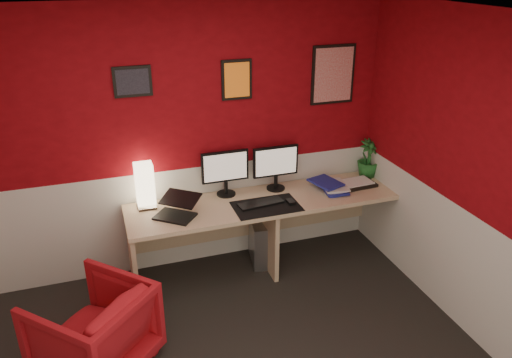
# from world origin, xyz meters

# --- Properties ---
(ceiling) EXTENTS (4.00, 3.50, 0.01)m
(ceiling) POSITION_xyz_m (0.00, 0.00, 2.50)
(ceiling) COLOR white
(ceiling) RESTS_ON ground
(wall_back) EXTENTS (4.00, 0.01, 2.50)m
(wall_back) POSITION_xyz_m (0.00, 1.75, 1.25)
(wall_back) COLOR maroon
(wall_back) RESTS_ON ground
(wall_right) EXTENTS (0.01, 3.50, 2.50)m
(wall_right) POSITION_xyz_m (2.00, 0.00, 1.25)
(wall_right) COLOR maroon
(wall_right) RESTS_ON ground
(wainscot_back) EXTENTS (4.00, 0.01, 1.00)m
(wainscot_back) POSITION_xyz_m (0.00, 1.75, 0.50)
(wainscot_back) COLOR silver
(wainscot_back) RESTS_ON ground
(wainscot_right) EXTENTS (0.01, 3.50, 1.00)m
(wainscot_right) POSITION_xyz_m (2.00, 0.00, 0.50)
(wainscot_right) COLOR silver
(wainscot_right) RESTS_ON ground
(desk) EXTENTS (2.60, 0.65, 0.73)m
(desk) POSITION_xyz_m (0.77, 1.41, 0.36)
(desk) COLOR tan
(desk) RESTS_ON ground
(shoji_lamp) EXTENTS (0.16, 0.16, 0.40)m
(shoji_lamp) POSITION_xyz_m (-0.31, 1.61, 0.93)
(shoji_lamp) COLOR #FFE5B2
(shoji_lamp) RESTS_ON desk
(laptop) EXTENTS (0.40, 0.39, 0.22)m
(laptop) POSITION_xyz_m (-0.10, 1.33, 0.84)
(laptop) COLOR black
(laptop) RESTS_ON desk
(monitor_left) EXTENTS (0.45, 0.06, 0.58)m
(monitor_left) POSITION_xyz_m (0.44, 1.63, 1.02)
(monitor_left) COLOR black
(monitor_left) RESTS_ON desk
(monitor_right) EXTENTS (0.45, 0.06, 0.58)m
(monitor_right) POSITION_xyz_m (0.94, 1.60, 1.02)
(monitor_right) COLOR black
(monitor_right) RESTS_ON desk
(desk_mat) EXTENTS (0.60, 0.38, 0.01)m
(desk_mat) POSITION_xyz_m (0.72, 1.27, 0.73)
(desk_mat) COLOR black
(desk_mat) RESTS_ON desk
(keyboard) EXTENTS (0.43, 0.19, 0.02)m
(keyboard) POSITION_xyz_m (0.69, 1.32, 0.74)
(keyboard) COLOR black
(keyboard) RESTS_ON desk_mat
(mouse) EXTENTS (0.06, 0.10, 0.03)m
(mouse) POSITION_xyz_m (0.95, 1.25, 0.75)
(mouse) COLOR black
(mouse) RESTS_ON desk_mat
(book_bottom) EXTENTS (0.25, 0.31, 0.03)m
(book_bottom) POSITION_xyz_m (1.35, 1.38, 0.74)
(book_bottom) COLOR navy
(book_bottom) RESTS_ON desk
(book_middle) EXTENTS (0.28, 0.35, 0.02)m
(book_middle) POSITION_xyz_m (1.35, 1.42, 0.77)
(book_middle) COLOR silver
(book_middle) RESTS_ON book_bottom
(book_top) EXTENTS (0.31, 0.36, 0.03)m
(book_top) POSITION_xyz_m (1.28, 1.41, 0.79)
(book_top) COLOR navy
(book_top) RESTS_ON book_middle
(zen_tray) EXTENTS (0.37, 0.27, 0.03)m
(zen_tray) POSITION_xyz_m (1.73, 1.43, 0.74)
(zen_tray) COLOR black
(zen_tray) RESTS_ON desk
(potted_plant) EXTENTS (0.25, 0.25, 0.39)m
(potted_plant) POSITION_xyz_m (1.94, 1.59, 0.93)
(potted_plant) COLOR #19591E
(potted_plant) RESTS_ON desk
(pc_tower) EXTENTS (0.27, 0.48, 0.45)m
(pc_tower) POSITION_xyz_m (0.76, 1.53, 0.23)
(pc_tower) COLOR #99999E
(pc_tower) RESTS_ON ground
(armchair) EXTENTS (1.03, 1.03, 0.67)m
(armchair) POSITION_xyz_m (-0.86, 0.55, 0.33)
(armchair) COLOR #A31017
(armchair) RESTS_ON ground
(art_left) EXTENTS (0.32, 0.02, 0.26)m
(art_left) POSITION_xyz_m (-0.31, 1.74, 1.85)
(art_left) COLOR black
(art_left) RESTS_ON wall_back
(art_center) EXTENTS (0.28, 0.02, 0.36)m
(art_center) POSITION_xyz_m (0.60, 1.74, 1.80)
(art_center) COLOR orange
(art_center) RESTS_ON wall_back
(art_right) EXTENTS (0.44, 0.02, 0.56)m
(art_right) POSITION_xyz_m (1.55, 1.74, 1.78)
(art_right) COLOR red
(art_right) RESTS_ON wall_back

